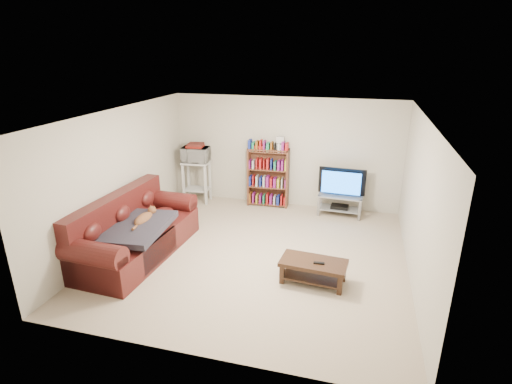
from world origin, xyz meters
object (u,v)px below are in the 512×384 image
(sofa, at_px, (133,235))
(coffee_table, at_px, (313,268))
(tv_stand, at_px, (340,202))
(bookshelf, at_px, (268,177))

(sofa, relative_size, coffee_table, 2.44)
(coffee_table, xyz_separation_m, tv_stand, (0.21, 2.73, 0.06))
(coffee_table, distance_m, tv_stand, 2.74)
(sofa, relative_size, bookshelf, 1.91)
(sofa, xyz_separation_m, coffee_table, (3.09, -0.10, -0.11))
(sofa, distance_m, tv_stand, 4.22)
(sofa, bearing_deg, tv_stand, 41.67)
(tv_stand, bearing_deg, bookshelf, 176.90)
(coffee_table, bearing_deg, sofa, -176.90)
(bookshelf, bearing_deg, tv_stand, -8.58)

